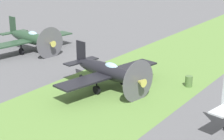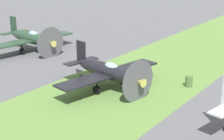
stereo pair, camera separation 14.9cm
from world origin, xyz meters
TOP-DOWN VIEW (x-y plane):
  - grass_verge at (0.00, -12.33)m, footprint 120.00×11.00m
  - airplane_wingman at (-0.63, -13.28)m, footprint 9.89×7.89m
  - airplane_trail at (-4.95, -26.83)m, footprint 10.19×8.10m
  - fuel_drum at (-4.82, -8.09)m, footprint 0.60×0.60m

SIDE VIEW (x-z plane):
  - grass_verge at x=0.00m, z-range 0.00..0.01m
  - fuel_drum at x=-4.82m, z-range 0.00..0.90m
  - airplane_wingman at x=-0.63m, z-range -0.28..3.21m
  - airplane_trail at x=-4.95m, z-range -0.29..3.31m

